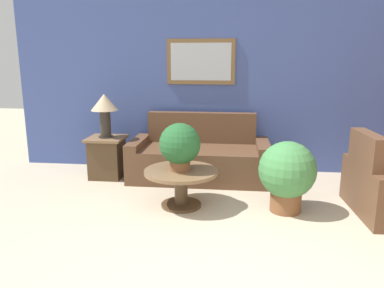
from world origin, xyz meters
name	(u,v)px	position (x,y,z in m)	size (l,w,h in m)	color
wall_back	(236,86)	(-0.01, 3.40, 1.31)	(6.89, 0.09, 2.60)	#42569E
couch_main	(200,158)	(-0.51, 2.88, 0.30)	(1.98, 0.90, 0.92)	brown
coffee_table	(181,180)	(-0.62, 1.77, 0.32)	(0.86, 0.86, 0.44)	#4C3823
side_table	(107,157)	(-1.86, 2.77, 0.31)	(0.53, 0.53, 0.60)	#4C3823
table_lamp	(105,107)	(-1.86, 2.77, 1.04)	(0.39, 0.39, 0.63)	#2D2823
potted_plant_on_table	(180,145)	(-0.63, 1.76, 0.74)	(0.48, 0.48, 0.55)	brown
potted_plant_floor	(287,173)	(0.59, 1.76, 0.45)	(0.64, 0.64, 0.81)	brown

